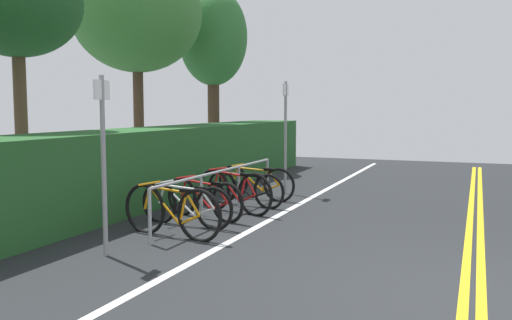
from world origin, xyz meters
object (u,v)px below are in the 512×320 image
tree_far_right (137,14)px  bicycle_5 (256,183)px  tree_extra (213,39)px  bicycle_2 (204,199)px  tree_mid (16,4)px  bike_rack (221,181)px  bicycle_4 (245,189)px  sign_post_near (103,148)px  sign_post_far (285,127)px  bicycle_0 (171,211)px  bicycle_3 (234,191)px  bicycle_1 (186,205)px

tree_far_right → bicycle_5: bearing=-113.6°
bicycle_5 → tree_extra: tree_extra is taller
bicycle_2 → tree_far_right: bearing=44.8°
tree_extra → tree_mid: bearing=177.2°
bicycle_2 → bike_rack: bearing=-20.8°
bicycle_4 → sign_post_near: bearing=176.8°
sign_post_near → sign_post_far: bearing=-4.7°
bicycle_2 → tree_extra: tree_extra is taller
bike_rack → sign_post_far: 2.81m
bicycle_2 → sign_post_far: sign_post_far is taller
bike_rack → bicycle_0: bike_rack is taller
tree_far_right → bicycle_3: bearing=-127.9°
tree_extra → bicycle_5: bearing=-145.4°
bicycle_1 → bicycle_3: size_ratio=1.03×
bicycle_0 → sign_post_far: size_ratio=0.73×
bicycle_3 → bicycle_0: bearing=178.1°
sign_post_far → tree_far_right: bearing=79.2°
bicycle_0 → tree_extra: size_ratio=0.33×
bicycle_1 → bicycle_4: bearing=-4.5°
tree_mid → bicycle_4: bearing=-64.4°
bicycle_2 → tree_mid: tree_mid is taller
bike_rack → tree_far_right: bearing=48.8°
bicycle_1 → bicycle_3: 1.34m
bicycle_1 → sign_post_far: size_ratio=0.72×
bicycle_3 → sign_post_far: sign_post_far is taller
bicycle_1 → tree_mid: tree_mid is taller
bicycle_5 → sign_post_near: (-4.73, 0.14, 1.02)m
bicycle_3 → sign_post_near: 3.43m
bicycle_4 → tree_mid: 5.30m
sign_post_far → bicycle_3: bearing=176.1°
tree_mid → bicycle_1: bearing=-93.9°
bicycle_3 → bicycle_5: 1.47m
bicycle_5 → sign_post_near: sign_post_near is taller
bicycle_3 → bicycle_1: bearing=169.6°
sign_post_far → bicycle_2: bearing=172.4°
tree_far_right → bicycle_4: bearing=-121.8°
bicycle_2 → tree_mid: (-0.39, 3.52, 3.37)m
bicycle_4 → bicycle_5: (0.77, 0.08, 0.01)m
bicycle_2 → bicycle_4: 1.39m
bicycle_0 → sign_post_near: sign_post_near is taller
bicycle_4 → tree_far_right: size_ratio=0.30×
bicycle_4 → sign_post_near: 4.10m
bike_rack → sign_post_far: size_ratio=1.90×
sign_post_far → tree_mid: tree_mid is taller
bicycle_1 → bicycle_3: (1.31, -0.24, 0.04)m
bicycle_4 → bicycle_0: bearing=-179.7°
bicycle_0 → bicycle_3: size_ratio=1.05×
tree_far_right → bike_rack: bearing=-131.2°
bicycle_2 → sign_post_far: 3.26m
bicycle_3 → bicycle_5: bearing=6.5°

